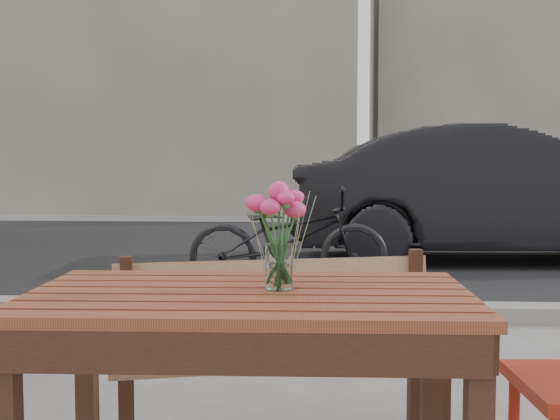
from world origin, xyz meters
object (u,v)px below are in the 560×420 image
at_px(bicycle, 288,238).
at_px(parked_car, 494,194).
at_px(main_table, 250,335).
at_px(main_vase, 279,222).

bearing_deg(bicycle, parked_car, -50.92).
bearing_deg(main_table, main_vase, 22.91).
bearing_deg(main_table, parked_car, 69.30).
bearing_deg(bicycle, main_vase, -179.46).
bearing_deg(main_vase, main_table, -155.60).
distance_m(parked_car, bicycle, 3.03).
relative_size(parked_car, bicycle, 2.64).
bearing_deg(bicycle, main_table, 179.40).
xyz_separation_m(main_vase, parked_car, (2.08, 6.17, -0.21)).
relative_size(main_vase, bicycle, 0.18).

